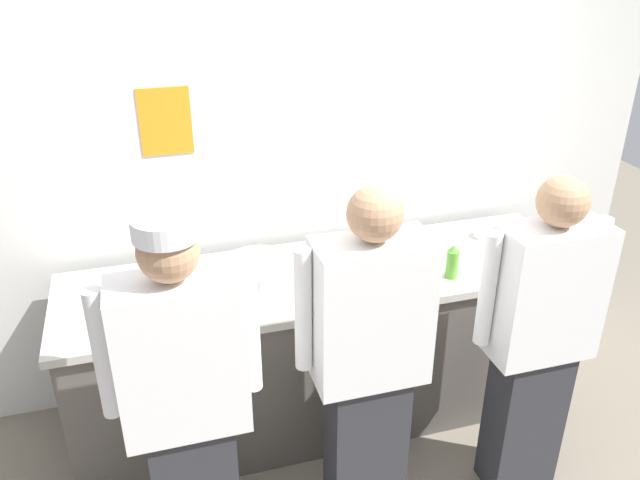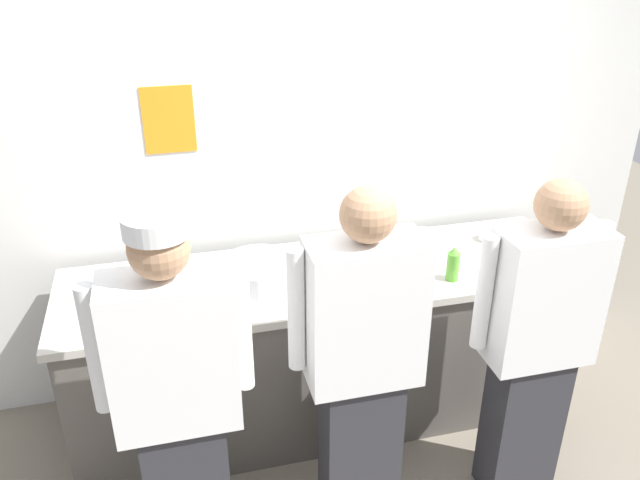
% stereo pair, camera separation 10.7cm
% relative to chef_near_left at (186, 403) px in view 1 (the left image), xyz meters
% --- Properties ---
extents(ground_plane, '(9.00, 9.00, 0.00)m').
position_rel_chef_near_left_xyz_m(ground_plane, '(0.78, 0.37, -0.88)').
color(ground_plane, slate).
extents(wall_back, '(4.17, 0.11, 2.99)m').
position_rel_chef_near_left_xyz_m(wall_back, '(0.78, 1.27, 0.62)').
color(wall_back, silver).
rests_on(wall_back, ground).
extents(prep_counter, '(2.66, 0.75, 0.90)m').
position_rel_chef_near_left_xyz_m(prep_counter, '(0.78, 0.77, -0.43)').
color(prep_counter, '#56514C').
rests_on(prep_counter, ground).
extents(chef_near_left, '(0.60, 0.24, 1.65)m').
position_rel_chef_near_left_xyz_m(chef_near_left, '(0.00, 0.00, 0.00)').
color(chef_near_left, '#2D2D33').
rests_on(chef_near_left, ground).
extents(chef_center, '(0.60, 0.24, 1.64)m').
position_rel_chef_near_left_xyz_m(chef_center, '(0.75, 0.06, -0.01)').
color(chef_center, '#2D2D33').
rests_on(chef_center, ground).
extents(chef_far_right, '(0.59, 0.24, 1.60)m').
position_rel_chef_near_left_xyz_m(chef_far_right, '(1.53, 0.03, -0.03)').
color(chef_far_right, '#2D2D33').
rests_on(chef_far_right, ground).
extents(plate_stack_front, '(0.19, 0.19, 0.08)m').
position_rel_chef_near_left_xyz_m(plate_stack_front, '(1.36, 0.90, 0.06)').
color(plate_stack_front, white).
rests_on(plate_stack_front, prep_counter).
extents(plate_stack_rear, '(0.20, 0.20, 0.06)m').
position_rel_chef_near_left_xyz_m(plate_stack_rear, '(1.84, 0.71, 0.05)').
color(plate_stack_rear, white).
rests_on(plate_stack_rear, prep_counter).
extents(mixing_bowl_steel, '(0.38, 0.38, 0.11)m').
position_rel_chef_near_left_xyz_m(mixing_bowl_steel, '(0.44, 0.78, 0.07)').
color(mixing_bowl_steel, '#B7BABF').
rests_on(mixing_bowl_steel, prep_counter).
extents(sheet_tray, '(0.41, 0.30, 0.02)m').
position_rel_chef_near_left_xyz_m(sheet_tray, '(0.86, 0.70, 0.03)').
color(sheet_tray, '#B7BABF').
rests_on(sheet_tray, prep_counter).
extents(squeeze_bottle_primary, '(0.06, 0.06, 0.18)m').
position_rel_chef_near_left_xyz_m(squeeze_bottle_primary, '(1.37, 0.55, 0.10)').
color(squeeze_bottle_primary, '#56A333').
rests_on(squeeze_bottle_primary, prep_counter).
extents(ramekin_yellow_sauce, '(0.09, 0.09, 0.05)m').
position_rel_chef_near_left_xyz_m(ramekin_yellow_sauce, '(1.19, 0.77, 0.04)').
color(ramekin_yellow_sauce, white).
rests_on(ramekin_yellow_sauce, prep_counter).
extents(ramekin_orange_sauce, '(0.10, 0.10, 0.04)m').
position_rel_chef_near_left_xyz_m(ramekin_orange_sauce, '(1.14, 0.97, 0.04)').
color(ramekin_orange_sauce, white).
rests_on(ramekin_orange_sauce, prep_counter).
extents(ramekin_green_sauce, '(0.10, 0.10, 0.04)m').
position_rel_chef_near_left_xyz_m(ramekin_green_sauce, '(1.75, 0.91, 0.04)').
color(ramekin_green_sauce, white).
rests_on(ramekin_green_sauce, prep_counter).
extents(deli_cup, '(0.09, 0.09, 0.08)m').
position_rel_chef_near_left_xyz_m(deli_cup, '(0.00, 0.70, 0.06)').
color(deli_cup, white).
rests_on(deli_cup, prep_counter).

